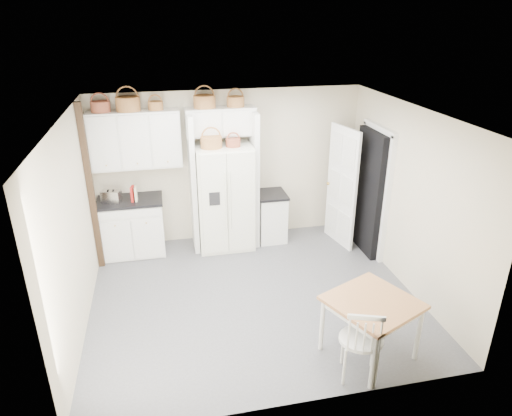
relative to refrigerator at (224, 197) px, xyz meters
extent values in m
plane|color=#494949|center=(0.15, -1.65, -0.89)|extent=(4.50, 4.50, 0.00)
plane|color=white|center=(0.15, -1.65, 1.71)|extent=(4.50, 4.50, 0.00)
plane|color=beige|center=(0.15, 0.35, 0.41)|extent=(4.50, 0.00, 4.50)
plane|color=beige|center=(-2.10, -1.65, 0.41)|extent=(0.00, 4.00, 4.00)
plane|color=beige|center=(2.40, -1.65, 0.41)|extent=(0.00, 4.00, 4.00)
cube|color=white|center=(0.00, 0.00, 0.00)|extent=(0.92, 0.74, 1.78)
cube|color=silver|center=(-1.54, 0.05, -0.43)|extent=(0.99, 0.63, 0.92)
cube|color=silver|center=(0.82, 0.05, -0.47)|extent=(0.47, 0.56, 0.83)
cube|color=#9B623A|center=(1.23, -3.10, -0.52)|extent=(1.18, 1.18, 0.75)
cube|color=silver|center=(0.97, -3.40, -0.40)|extent=(0.60, 0.57, 0.99)
cube|color=black|center=(-1.54, 0.05, 0.05)|extent=(1.03, 0.67, 0.04)
cube|color=black|center=(0.82, 0.05, -0.04)|extent=(0.51, 0.60, 0.04)
cube|color=silver|center=(-1.80, -0.04, 0.17)|extent=(0.33, 0.25, 0.20)
cube|color=#A61915|center=(-1.47, -0.03, 0.19)|extent=(0.06, 0.17, 0.24)
cube|color=beige|center=(-1.42, -0.03, 0.19)|extent=(0.04, 0.15, 0.23)
cylinder|color=brown|center=(-1.81, 0.18, 1.54)|extent=(0.28, 0.28, 0.16)
cylinder|color=brown|center=(-1.40, 0.18, 1.57)|extent=(0.36, 0.36, 0.21)
cylinder|color=brown|center=(-1.00, 0.18, 1.53)|extent=(0.23, 0.23, 0.13)
cylinder|color=brown|center=(-0.24, 0.18, 1.56)|extent=(0.35, 0.35, 0.19)
cylinder|color=brown|center=(0.25, 0.18, 1.54)|extent=(0.28, 0.28, 0.16)
cylinder|color=brown|center=(-0.19, -0.10, 0.98)|extent=(0.34, 0.34, 0.18)
cylinder|color=brown|center=(0.15, -0.10, 0.95)|extent=(0.23, 0.23, 0.12)
cube|color=silver|center=(-1.35, 0.18, 1.01)|extent=(1.40, 0.34, 0.90)
cube|color=silver|center=(0.00, 0.18, 1.24)|extent=(1.12, 0.34, 0.45)
cube|color=silver|center=(-0.51, 0.05, 0.26)|extent=(0.08, 0.60, 2.30)
cube|color=silver|center=(0.51, 0.05, 0.26)|extent=(0.08, 0.60, 2.30)
cube|color=black|center=(-2.05, -0.30, 0.41)|extent=(0.09, 0.09, 2.60)
cube|color=black|center=(2.31, -0.65, 0.14)|extent=(0.18, 0.85, 2.05)
cube|color=white|center=(1.95, -0.32, 0.14)|extent=(0.21, 0.79, 2.05)
camera|label=1|loc=(-0.97, -7.03, 2.86)|focal=32.00mm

